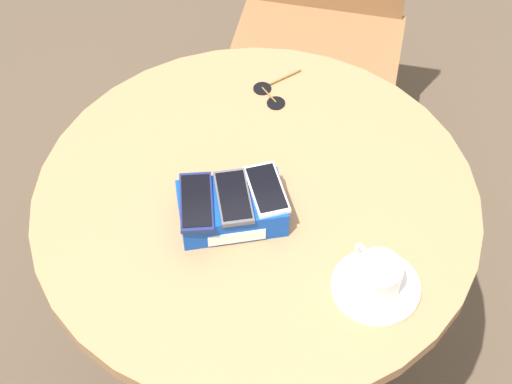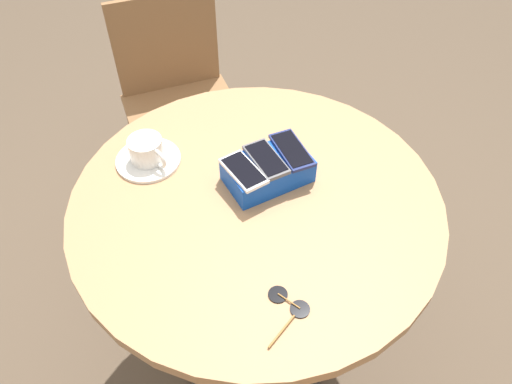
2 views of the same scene
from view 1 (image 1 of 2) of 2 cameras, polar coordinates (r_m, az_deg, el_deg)
name	(u,v)px [view 1 (image 1 of 2)]	position (r m, az deg, el deg)	size (l,w,h in m)	color
ground_plane	(256,383)	(2.25, 0.00, -12.62)	(8.00, 8.00, 0.00)	brown
round_table	(256,252)	(1.74, 0.00, -4.00)	(0.84, 0.84, 0.76)	#2D2D2D
phone_box	(232,208)	(1.55, -1.63, -1.10)	(0.19, 0.12, 0.06)	#0F42AD
phone_navy	(196,202)	(1.51, -4.00, -0.65)	(0.07, 0.14, 0.01)	navy
phone_gray	(233,197)	(1.52, -1.51, -0.33)	(0.06, 0.12, 0.01)	#515156
phone_white	(267,189)	(1.53, 0.71, 0.19)	(0.06, 0.12, 0.01)	silver
saucer	(376,287)	(1.49, 7.98, -6.29)	(0.16, 0.16, 0.01)	silver
coffee_cup	(377,275)	(1.47, 8.07, -5.50)	(0.08, 0.11, 0.06)	silver
sunglasses	(271,93)	(1.78, 1.02, 6.59)	(0.11, 0.10, 0.01)	black
chair_far_side	(317,45)	(2.37, 4.08, 9.72)	(0.60, 0.60, 0.82)	brown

